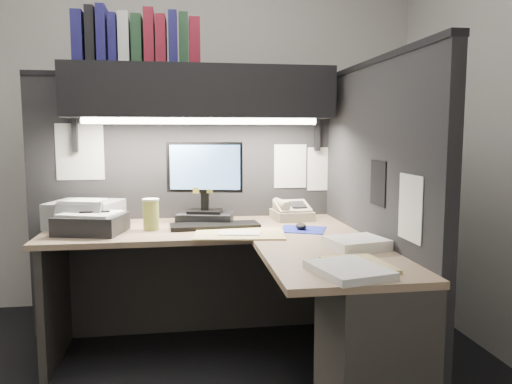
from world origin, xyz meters
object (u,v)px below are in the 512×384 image
overhead_shelf (201,92)px  printer (85,214)px  desk (274,307)px  keyboard (215,226)px  monitor (205,191)px  coffee_cup (151,215)px  notebook_stack (91,224)px  telephone (292,212)px

overhead_shelf → printer: (-0.67, -0.08, -0.70)m
desk → printer: size_ratio=4.65×
desk → overhead_shelf: 1.33m
overhead_shelf → keyboard: 0.79m
desk → monitor: (-0.29, 0.68, 0.48)m
monitor → coffee_cup: monitor is taller
desk → notebook_stack: size_ratio=5.12×
coffee_cup → notebook_stack: (-0.31, -0.04, -0.03)m
overhead_shelf → notebook_stack: (-0.60, -0.27, -0.72)m
monitor → telephone: size_ratio=2.05×
keyboard → coffee_cup: size_ratio=3.04×
telephone → keyboard: bearing=-162.2°
overhead_shelf → monitor: overhead_shelf is taller
telephone → printer: 1.22m
coffee_cup → telephone: bearing=13.9°
printer → notebook_stack: (0.07, -0.19, -0.02)m
telephone → printer: printer is taller
monitor → printer: 0.69m
overhead_shelf → coffee_cup: bearing=-142.4°
keyboard → printer: size_ratio=1.36×
monitor → printer: bearing=-167.5°
desk → coffee_cup: bearing=138.3°
overhead_shelf → coffee_cup: size_ratio=9.47×
monitor → telephone: 0.56m
notebook_stack → desk: bearing=-28.1°
desk → monitor: monitor is taller
desk → monitor: bearing=112.9°
overhead_shelf → keyboard: size_ratio=3.12×
keyboard → telephone: bearing=19.0°
desk → notebook_stack: 1.08m
monitor → desk: bearing=-55.1°
monitor → keyboard: (0.05, -0.15, -0.18)m
desk → overhead_shelf: size_ratio=1.10×
monitor → coffee_cup: (-0.31, -0.15, -0.11)m
keyboard → telephone: size_ratio=2.12×
overhead_shelf → printer: 0.97m
notebook_stack → monitor: bearing=17.7°
printer → monitor: bearing=16.8°
keyboard → desk: bearing=-69.3°
desk → coffee_cup: (-0.59, 0.53, 0.37)m
desk → telephone: telephone is taller
notebook_stack → telephone: bearing=12.4°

